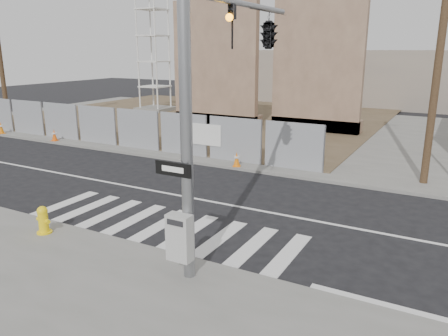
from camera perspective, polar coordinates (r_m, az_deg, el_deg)
The scene contains 12 objects.
ground at distance 15.19m, azimuth -2.55°, elevation -4.25°, with size 100.00×100.00×0.00m, color black.
sidewalk_far at distance 27.72m, azimuth 12.61°, elevation 4.47°, with size 50.00×20.00×0.12m, color slate.
signal_pole at distance 11.33m, azimuth 2.79°, elevation 13.79°, with size 0.96×5.87×7.00m.
chain_link_fence at distance 24.84m, azimuth -16.58°, elevation 5.47°, with size 24.60×0.04×2.00m, color gray.
concrete_wall_left at distance 29.20m, azimuth -1.10°, elevation 11.92°, with size 6.00×1.30×8.00m.
concrete_wall_right at distance 27.54m, azimuth 12.05°, elevation 11.40°, with size 5.50×1.30×8.00m.
utility_pole_right at distance 17.76m, azimuth 26.44°, elevation 14.17°, with size 1.60×0.28×10.00m.
fire_hydrant at distance 13.15m, azimuth -22.55°, elevation -6.26°, with size 0.51×0.51×0.78m.
traffic_cone_a at distance 29.79m, azimuth -27.13°, elevation 4.71°, with size 0.48×0.48×0.73m.
traffic_cone_b at distance 26.21m, azimuth -21.28°, elevation 4.03°, with size 0.41×0.41×0.65m.
traffic_cone_c at distance 22.21m, azimuth -7.11°, elevation 3.16°, with size 0.37×0.37×0.70m.
traffic_cone_d at distance 19.02m, azimuth 1.67°, elevation 1.15°, with size 0.43×0.43×0.64m.
Camera 1 is at (7.45, -12.23, 5.06)m, focal length 35.00 mm.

